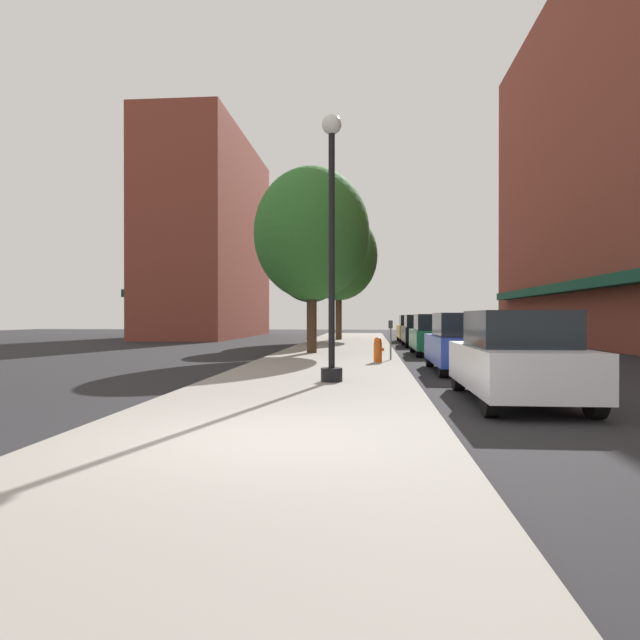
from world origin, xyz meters
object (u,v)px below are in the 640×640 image
object	(u,v)px
lamppost	(332,242)
car_black	(420,331)
parking_meter_near	(391,335)
car_white	(516,358)
fire_hydrant	(378,350)
car_green	(435,335)
tree_far	(339,256)
tree_near	(312,234)
tree_mid	(311,260)
car_yellow	(412,329)
car_blue	(464,343)

from	to	relation	value
lamppost	car_black	distance (m)	18.29
parking_meter_near	car_white	size ratio (longest dim) A/B	0.30
fire_hydrant	car_white	distance (m)	7.90
car_green	tree_far	bearing A→B (deg)	108.91
car_white	tree_near	bearing A→B (deg)	110.20
tree_mid	tree_far	bearing A→B (deg)	79.69
car_green	car_yellow	bearing A→B (deg)	88.74
car_blue	tree_far	bearing A→B (deg)	104.86
tree_far	car_black	distance (m)	8.70
tree_far	tree_near	bearing A→B (deg)	-91.40
car_black	parking_meter_near	bearing A→B (deg)	-100.79
tree_far	car_green	world-z (taller)	tree_far
fire_hydrant	car_blue	xyz separation A→B (m)	(2.39, -1.78, 0.29)
tree_mid	car_black	distance (m)	6.89
lamppost	car_blue	distance (m)	5.62
tree_near	car_yellow	world-z (taller)	tree_near
fire_hydrant	car_white	world-z (taller)	car_white
tree_mid	car_green	size ratio (longest dim) A/B	1.57
tree_near	fire_hydrant	bearing A→B (deg)	-60.59
lamppost	fire_hydrant	xyz separation A→B (m)	(1.09, 5.49, -2.68)
parking_meter_near	car_black	distance (m)	11.41
parking_meter_near	car_yellow	xyz separation A→B (m)	(1.95, 16.88, -0.14)
fire_hydrant	tree_mid	size ratio (longest dim) A/B	0.12
fire_hydrant	tree_mid	xyz separation A→B (m)	(-3.37, 11.82, 4.04)
lamppost	tree_near	distance (m)	10.27
tree_far	car_white	xyz separation A→B (m)	(4.62, -25.60, -4.60)
tree_mid	car_green	bearing A→B (deg)	-47.67
car_blue	lamppost	bearing A→B (deg)	-131.38
fire_hydrant	tree_near	size ratio (longest dim) A/B	0.11
fire_hydrant	tree_far	distance (m)	18.86
car_white	car_black	size ratio (longest dim) A/B	1.00
tree_near	car_white	distance (m)	13.66
parking_meter_near	lamppost	bearing A→B (deg)	-103.12
tree_mid	tree_far	world-z (taller)	tree_far
tree_near	car_green	xyz separation A→B (m)	(4.95, 0.96, -4.05)
car_green	car_black	world-z (taller)	same
car_green	lamppost	bearing A→B (deg)	-108.81
car_white	parking_meter_near	bearing A→B (deg)	100.69
car_green	car_yellow	xyz separation A→B (m)	(0.00, 12.44, 0.00)
car_black	car_green	bearing A→B (deg)	-90.94
tree_near	tree_far	distance (m)	13.54
car_white	car_green	distance (m)	13.03
tree_mid	car_black	xyz separation A→B (m)	(5.75, 0.48, -3.75)
fire_hydrant	car_black	xyz separation A→B (m)	(2.39, 12.31, 0.29)
tree_far	car_yellow	distance (m)	6.52
fire_hydrant	car_black	size ratio (longest dim) A/B	0.18
fire_hydrant	car_green	world-z (taller)	car_green
lamppost	tree_mid	xyz separation A→B (m)	(-2.28, 17.31, 1.36)
tree_near	car_black	xyz separation A→B (m)	(4.95, 7.76, -4.05)
tree_mid	car_yellow	world-z (taller)	tree_mid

